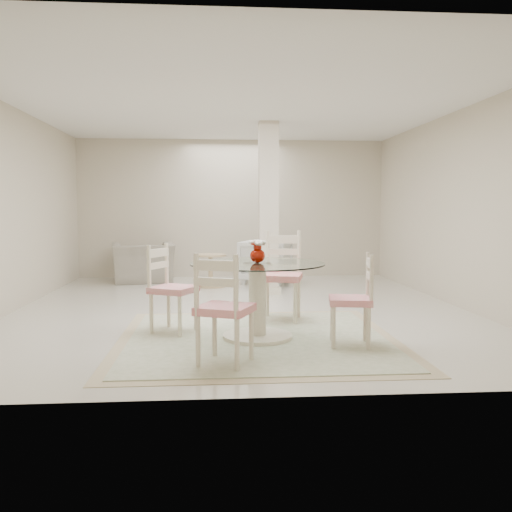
{
  "coord_description": "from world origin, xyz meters",
  "views": [
    {
      "loc": [
        -0.35,
        -7.26,
        1.35
      ],
      "look_at": [
        0.09,
        -1.56,
        0.85
      ],
      "focal_mm": 38.0,
      "sensor_mm": 36.0,
      "label": 1
    }
  ],
  "objects": [
    {
      "name": "area_rug",
      "position": [
        0.09,
        -1.76,
        0.01
      ],
      "size": [
        2.87,
        2.87,
        0.02
      ],
      "color": "tan",
      "rests_on": "ground"
    },
    {
      "name": "room_shell",
      "position": [
        0.0,
        0.0,
        1.86
      ],
      "size": [
        6.02,
        7.02,
        2.71
      ],
      "color": "beige",
      "rests_on": "ground"
    },
    {
      "name": "dining_chair_west",
      "position": [
        -0.86,
        -1.37,
        0.56
      ],
      "size": [
        0.57,
        0.57,
        1.06
      ],
      "rotation": [
        0.0,
        0.0,
        1.1
      ],
      "color": "#F7ECCB",
      "rests_on": "ground"
    },
    {
      "name": "side_table",
      "position": [
        -0.42,
        2.11,
        0.26
      ],
      "size": [
        0.54,
        0.54,
        0.57
      ],
      "color": "tan",
      "rests_on": "ground"
    },
    {
      "name": "column",
      "position": [
        0.5,
        1.3,
        1.35
      ],
      "size": [
        0.3,
        0.3,
        2.7
      ],
      "primitive_type": "cube",
      "color": "beige",
      "rests_on": "ground"
    },
    {
      "name": "red_vase",
      "position": [
        0.09,
        -1.76,
        0.92
      ],
      "size": [
        0.18,
        0.17,
        0.24
      ],
      "color": "#A31405",
      "rests_on": "dining_table"
    },
    {
      "name": "dining_chair_north",
      "position": [
        0.46,
        -0.8,
        0.63
      ],
      "size": [
        0.58,
        0.58,
        1.19
      ],
      "rotation": [
        0.0,
        0.0,
        -0.25
      ],
      "color": "#F4E9C9",
      "rests_on": "ground"
    },
    {
      "name": "recliner_taupe",
      "position": [
        -1.67,
        2.82,
        0.36
      ],
      "size": [
        1.26,
        1.14,
        0.72
      ],
      "primitive_type": "imported",
      "rotation": [
        0.0,
        0.0,
        3.32
      ],
      "color": "gray",
      "rests_on": "ground"
    },
    {
      "name": "dining_chair_east",
      "position": [
        1.03,
        -2.12,
        0.53
      ],
      "size": [
        0.47,
        0.47,
        1.01
      ],
      "rotation": [
        0.0,
        0.0,
        -1.75
      ],
      "color": "beige",
      "rests_on": "ground"
    },
    {
      "name": "armchair_white",
      "position": [
        0.58,
        2.51,
        0.39
      ],
      "size": [
        1.08,
        1.09,
        0.79
      ],
      "primitive_type": "imported",
      "rotation": [
        0.0,
        0.0,
        2.8
      ],
      "color": "silver",
      "rests_on": "ground"
    },
    {
      "name": "dining_chair_south",
      "position": [
        -0.29,
        -2.7,
        0.57
      ],
      "size": [
        0.57,
        0.57,
        1.08
      ],
      "rotation": [
        0.0,
        0.0,
        2.73
      ],
      "color": "beige",
      "rests_on": "ground"
    },
    {
      "name": "ground",
      "position": [
        0.0,
        0.0,
        0.0
      ],
      "size": [
        7.0,
        7.0,
        0.0
      ],
      "primitive_type": "plane",
      "color": "beige",
      "rests_on": "ground"
    },
    {
      "name": "dining_table",
      "position": [
        0.09,
        -1.76,
        0.41
      ],
      "size": [
        1.38,
        1.38,
        0.8
      ],
      "rotation": [
        0.0,
        0.0,
        -0.38
      ],
      "color": "beige",
      "rests_on": "ground"
    }
  ]
}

